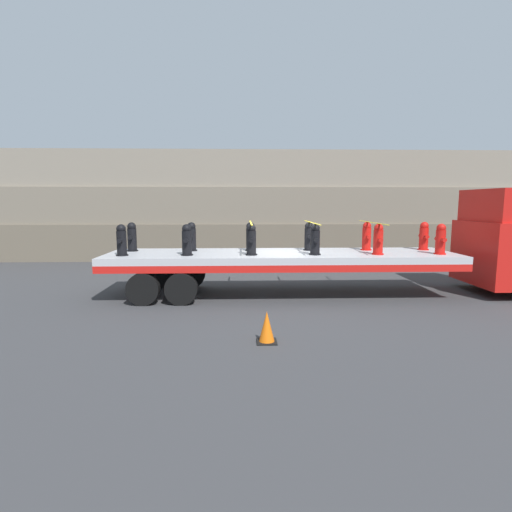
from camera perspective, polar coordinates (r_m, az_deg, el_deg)
ground_plane at (r=12.24m, az=3.59°, el=-5.48°), size 120.00×120.00×0.00m
rock_cliff at (r=20.51m, az=1.30°, el=7.23°), size 60.00×3.30×5.26m
truck_cab at (r=14.49m, az=32.66°, el=1.65°), size 2.34×2.66×3.18m
flatbed_trailer at (r=12.01m, az=1.24°, el=-0.56°), size 10.36×2.55×1.29m
fire_hydrant_black_near_0 at (r=11.87m, az=-18.65°, el=2.12°), size 0.34×0.51×0.89m
fire_hydrant_black_far_0 at (r=12.91m, az=-17.29°, el=2.59°), size 0.34×0.51×0.89m
fire_hydrant_black_near_1 at (r=11.48m, az=-9.86°, el=2.24°), size 0.34×0.51×0.89m
fire_hydrant_black_far_1 at (r=12.55m, az=-9.19°, el=2.70°), size 0.34×0.51×0.89m
fire_hydrant_black_near_2 at (r=11.38m, az=-0.67°, el=2.30°), size 0.34×0.51×0.89m
fire_hydrant_black_far_2 at (r=12.45m, az=-0.79°, el=2.76°), size 0.34×0.51×0.89m
fire_hydrant_black_near_3 at (r=11.57m, az=8.44°, el=2.30°), size 0.34×0.51×0.89m
fire_hydrant_black_far_3 at (r=12.62m, az=7.56°, el=2.76°), size 0.34×0.51×0.89m
fire_hydrant_red_near_4 at (r=12.03m, az=17.06°, el=2.26°), size 0.34×0.51×0.89m
fire_hydrant_red_far_4 at (r=13.05m, az=15.52°, el=2.71°), size 0.34×0.51×0.89m
fire_hydrant_red_near_5 at (r=12.75m, az=24.87°, el=2.17°), size 0.34×0.51×0.89m
fire_hydrant_red_far_5 at (r=13.72m, az=22.85°, el=2.62°), size 0.34×0.51×0.89m
cargo_strap_rear at (r=11.88m, az=-0.74°, el=4.77°), size 0.05×2.65×0.01m
cargo_strap_middle at (r=12.06m, az=8.02°, el=4.74°), size 0.05×2.65×0.01m
cargo_strap_front at (r=12.51m, az=16.34°, el=4.61°), size 0.05×2.65×0.01m
traffic_cone at (r=8.09m, az=1.55°, el=-10.14°), size 0.41×0.41×0.64m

